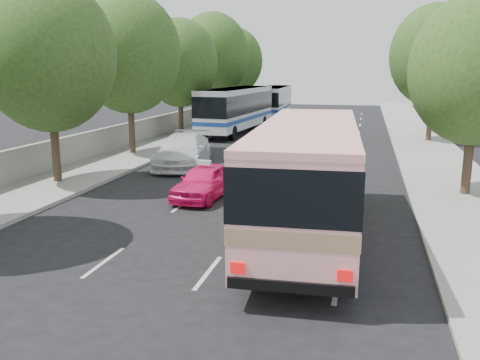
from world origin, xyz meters
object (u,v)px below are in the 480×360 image
(pink_taxi, at_px, (205,181))
(tour_coach_rear, at_px, (274,99))
(white_pickup, at_px, (183,151))
(tour_coach_front, at_px, (237,106))
(pink_bus, at_px, (308,167))

(pink_taxi, height_order, tour_coach_rear, tour_coach_rear)
(pink_taxi, xyz_separation_m, white_pickup, (-3.11, 6.06, 0.17))
(pink_taxi, xyz_separation_m, tour_coach_front, (-3.86, 20.42, 1.46))
(pink_bus, relative_size, white_pickup, 1.89)
(white_pickup, bearing_deg, pink_taxi, -70.86)
(pink_bus, bearing_deg, tour_coach_front, 106.06)
(pink_bus, height_order, tour_coach_front, tour_coach_front)
(pink_taxi, distance_m, tour_coach_front, 20.83)
(tour_coach_front, bearing_deg, tour_coach_rear, 91.03)
(pink_taxi, height_order, tour_coach_front, tour_coach_front)
(pink_taxi, distance_m, white_pickup, 6.82)
(tour_coach_front, bearing_deg, white_pickup, -82.51)
(tour_coach_front, distance_m, tour_coach_rear, 12.60)
(pink_taxi, xyz_separation_m, tour_coach_rear, (-3.11, 33.00, 1.26))
(pink_bus, distance_m, pink_taxi, 5.96)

